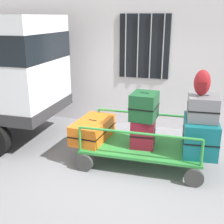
{
  "coord_description": "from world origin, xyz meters",
  "views": [
    {
      "loc": [
        1.13,
        -4.61,
        2.69
      ],
      "look_at": [
        -0.3,
        0.44,
        0.97
      ],
      "focal_mm": 47.12,
      "sensor_mm": 36.0,
      "label": 1
    }
  ],
  "objects_px": {
    "suitcase_midleft_middle": "(144,106)",
    "suitcase_center_bottom": "(200,135)",
    "suitcase_left_bottom": "(93,129)",
    "suitcase_center_middle": "(203,107)",
    "suitcase_midleft_bottom": "(143,133)",
    "luggage_cart": "(143,148)",
    "backpack": "(202,83)"
  },
  "relations": [
    {
      "from": "luggage_cart",
      "to": "suitcase_midleft_bottom",
      "type": "height_order",
      "value": "suitcase_midleft_bottom"
    },
    {
      "from": "suitcase_center_bottom",
      "to": "backpack",
      "type": "xyz_separation_m",
      "value": [
        -0.05,
        -0.04,
        0.96
      ]
    },
    {
      "from": "suitcase_left_bottom",
      "to": "suitcase_center_middle",
      "type": "height_order",
      "value": "suitcase_center_middle"
    },
    {
      "from": "suitcase_midleft_bottom",
      "to": "suitcase_center_bottom",
      "type": "height_order",
      "value": "suitcase_center_bottom"
    },
    {
      "from": "suitcase_midleft_bottom",
      "to": "suitcase_center_middle",
      "type": "height_order",
      "value": "suitcase_center_middle"
    },
    {
      "from": "suitcase_left_bottom",
      "to": "suitcase_midleft_bottom",
      "type": "bearing_deg",
      "value": -4.04
    },
    {
      "from": "suitcase_left_bottom",
      "to": "suitcase_midleft_bottom",
      "type": "height_order",
      "value": "suitcase_midleft_bottom"
    },
    {
      "from": "suitcase_left_bottom",
      "to": "suitcase_midleft_middle",
      "type": "distance_m",
      "value": 1.16
    },
    {
      "from": "luggage_cart",
      "to": "backpack",
      "type": "bearing_deg",
      "value": -1.57
    },
    {
      "from": "suitcase_left_bottom",
      "to": "suitcase_midleft_bottom",
      "type": "distance_m",
      "value": 1.02
    },
    {
      "from": "suitcase_center_middle",
      "to": "suitcase_center_bottom",
      "type": "bearing_deg",
      "value": -90.0
    },
    {
      "from": "luggage_cart",
      "to": "suitcase_midleft_middle",
      "type": "bearing_deg",
      "value": -90.0
    },
    {
      "from": "suitcase_left_bottom",
      "to": "suitcase_midleft_middle",
      "type": "relative_size",
      "value": 1.93
    },
    {
      "from": "suitcase_left_bottom",
      "to": "suitcase_midleft_middle",
      "type": "xyz_separation_m",
      "value": [
        1.01,
        -0.04,
        0.58
      ]
    },
    {
      "from": "suitcase_left_bottom",
      "to": "suitcase_center_middle",
      "type": "distance_m",
      "value": 2.12
    },
    {
      "from": "suitcase_midleft_bottom",
      "to": "suitcase_midleft_middle",
      "type": "xyz_separation_m",
      "value": [
        -0.0,
        0.03,
        0.51
      ]
    },
    {
      "from": "suitcase_center_bottom",
      "to": "suitcase_center_middle",
      "type": "bearing_deg",
      "value": 90.0
    },
    {
      "from": "suitcase_midleft_middle",
      "to": "suitcase_center_bottom",
      "type": "relative_size",
      "value": 0.61
    },
    {
      "from": "suitcase_center_bottom",
      "to": "suitcase_center_middle",
      "type": "relative_size",
      "value": 1.44
    },
    {
      "from": "suitcase_left_bottom",
      "to": "backpack",
      "type": "height_order",
      "value": "backpack"
    },
    {
      "from": "suitcase_midleft_middle",
      "to": "suitcase_center_middle",
      "type": "height_order",
      "value": "suitcase_center_middle"
    },
    {
      "from": "luggage_cart",
      "to": "suitcase_left_bottom",
      "type": "distance_m",
      "value": 1.04
    },
    {
      "from": "luggage_cart",
      "to": "suitcase_center_middle",
      "type": "height_order",
      "value": "suitcase_center_middle"
    },
    {
      "from": "luggage_cart",
      "to": "suitcase_center_middle",
      "type": "xyz_separation_m",
      "value": [
        1.01,
        0.03,
        0.88
      ]
    },
    {
      "from": "backpack",
      "to": "suitcase_center_bottom",
      "type": "bearing_deg",
      "value": 40.89
    },
    {
      "from": "suitcase_midleft_bottom",
      "to": "suitcase_center_middle",
      "type": "relative_size",
      "value": 0.8
    },
    {
      "from": "suitcase_left_bottom",
      "to": "suitcase_midleft_bottom",
      "type": "xyz_separation_m",
      "value": [
        1.01,
        -0.07,
        0.07
      ]
    },
    {
      "from": "suitcase_midleft_middle",
      "to": "suitcase_center_bottom",
      "type": "xyz_separation_m",
      "value": [
        1.01,
        0.02,
        -0.47
      ]
    },
    {
      "from": "suitcase_midleft_bottom",
      "to": "backpack",
      "type": "xyz_separation_m",
      "value": [
        0.96,
        0.01,
        1.0
      ]
    },
    {
      "from": "suitcase_midleft_bottom",
      "to": "suitcase_center_bottom",
      "type": "bearing_deg",
      "value": 2.87
    },
    {
      "from": "suitcase_midleft_middle",
      "to": "suitcase_left_bottom",
      "type": "bearing_deg",
      "value": 177.56
    },
    {
      "from": "suitcase_midleft_middle",
      "to": "suitcase_center_middle",
      "type": "xyz_separation_m",
      "value": [
        1.01,
        0.04,
        0.05
      ]
    }
  ]
}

